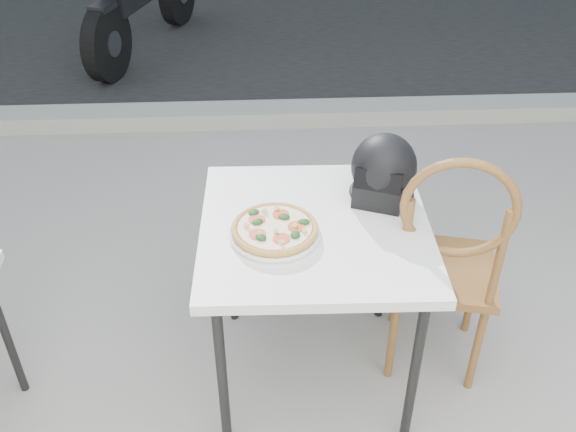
{
  "coord_description": "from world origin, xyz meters",
  "views": [
    {
      "loc": [
        -0.29,
        -1.3,
        2.2
      ],
      "look_at": [
        -0.19,
        0.59,
        0.85
      ],
      "focal_mm": 40.0,
      "sensor_mm": 36.0,
      "label": 1
    }
  ],
  "objects_px": {
    "cafe_table_main": "(315,240)",
    "pizza": "(275,228)",
    "plate": "(275,234)",
    "cafe_chair_main": "(447,256)",
    "helmet": "(383,171)"
  },
  "relations": [
    {
      "from": "cafe_table_main",
      "to": "plate",
      "type": "relative_size",
      "value": 2.12
    },
    {
      "from": "helmet",
      "to": "cafe_chair_main",
      "type": "height_order",
      "value": "cafe_chair_main"
    },
    {
      "from": "pizza",
      "to": "helmet",
      "type": "bearing_deg",
      "value": 28.9
    },
    {
      "from": "cafe_table_main",
      "to": "plate",
      "type": "bearing_deg",
      "value": -158.33
    },
    {
      "from": "pizza",
      "to": "helmet",
      "type": "height_order",
      "value": "helmet"
    },
    {
      "from": "pizza",
      "to": "cafe_chair_main",
      "type": "height_order",
      "value": "cafe_chair_main"
    },
    {
      "from": "cafe_table_main",
      "to": "helmet",
      "type": "xyz_separation_m",
      "value": [
        0.27,
        0.17,
        0.19
      ]
    },
    {
      "from": "cafe_table_main",
      "to": "pizza",
      "type": "height_order",
      "value": "pizza"
    },
    {
      "from": "plate",
      "to": "cafe_chair_main",
      "type": "height_order",
      "value": "cafe_chair_main"
    },
    {
      "from": "plate",
      "to": "cafe_chair_main",
      "type": "relative_size",
      "value": 0.36
    },
    {
      "from": "cafe_table_main",
      "to": "pizza",
      "type": "xyz_separation_m",
      "value": [
        -0.15,
        -0.06,
        0.11
      ]
    },
    {
      "from": "plate",
      "to": "pizza",
      "type": "xyz_separation_m",
      "value": [
        0.0,
        0.0,
        0.02
      ]
    },
    {
      "from": "helmet",
      "to": "cafe_chair_main",
      "type": "xyz_separation_m",
      "value": [
        0.25,
        -0.16,
        -0.3
      ]
    },
    {
      "from": "cafe_table_main",
      "to": "pizza",
      "type": "bearing_deg",
      "value": -158.39
    },
    {
      "from": "plate",
      "to": "helmet",
      "type": "relative_size",
      "value": 1.21
    }
  ]
}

